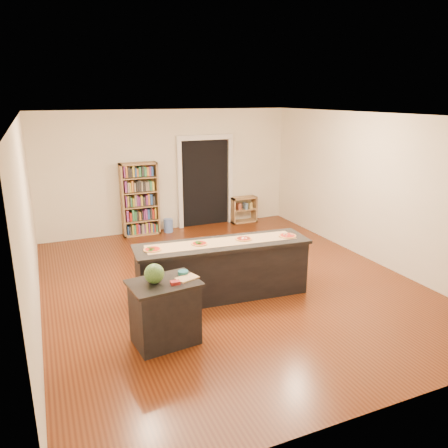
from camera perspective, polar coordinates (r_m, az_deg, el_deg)
name	(u,v)px	position (r m, az deg, el deg)	size (l,w,h in m)	color
room	(229,204)	(7.11, 0.63, 2.67)	(6.00, 7.00, 2.80)	#EFE4C9
doorway	(205,177)	(10.63, -2.47, 6.16)	(1.40, 0.09, 2.21)	black
kitchen_island	(223,269)	(6.93, -0.18, -5.95)	(2.73, 0.74, 0.90)	black
side_counter	(165,312)	(5.75, -7.73, -11.34)	(0.86, 0.63, 0.85)	black
bookshelf	(140,199)	(10.09, -10.93, 3.18)	(0.83, 0.30, 1.66)	#9C784C
low_shelf	(244,209)	(11.05, 2.58, 1.91)	(0.65, 0.28, 0.65)	#9C784C
waste_bin	(168,225)	(10.35, -7.28, -0.19)	(0.21, 0.21, 0.31)	#597BC8
kraft_paper	(222,242)	(6.79, -0.25, -2.36)	(2.37, 0.43, 0.00)	#A68855
watermelon	(154,274)	(5.50, -9.10, -6.42)	(0.25, 0.25, 0.25)	#144214
cutting_board	(187,278)	(5.62, -4.84, -7.05)	(0.27, 0.18, 0.02)	tan
package_red	(175,283)	(5.47, -6.39, -7.62)	(0.12, 0.08, 0.04)	maroon
package_teal	(183,273)	(5.74, -5.37, -6.36)	(0.13, 0.13, 0.05)	#195966
pizza_a	(152,249)	(6.52, -9.33, -3.30)	(0.28, 0.28, 0.02)	tan
pizza_b	(199,244)	(6.70, -3.23, -2.56)	(0.27, 0.27, 0.02)	tan
pizza_c	(244,239)	(6.91, 2.59, -1.93)	(0.26, 0.26, 0.02)	tan
pizza_d	(287,236)	(7.13, 8.28, -1.52)	(0.27, 0.27, 0.02)	tan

